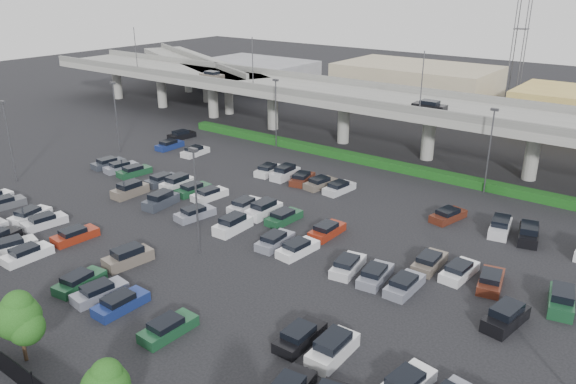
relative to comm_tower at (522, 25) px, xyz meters
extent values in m
plane|color=black|center=(-4.00, -74.00, -15.61)|extent=(280.00, 280.00, 0.00)
cube|color=gray|center=(-4.00, -42.00, -8.36)|extent=(150.00, 13.00, 1.10)
cube|color=#61615C|center=(-4.00, -48.25, -7.31)|extent=(150.00, 0.50, 1.00)
cube|color=#61615C|center=(-4.00, -35.75, -7.31)|extent=(150.00, 0.50, 1.00)
cylinder|color=gray|center=(-69.00, -42.00, -12.26)|extent=(1.80, 1.80, 6.70)
cube|color=#61615C|center=(-69.00, -42.00, -9.11)|extent=(2.60, 9.75, 0.50)
cylinder|color=gray|center=(-55.00, -42.00, -12.26)|extent=(1.80, 1.80, 6.70)
cube|color=#61615C|center=(-55.00, -42.00, -9.11)|extent=(2.60, 9.75, 0.50)
cylinder|color=gray|center=(-41.00, -42.00, -12.26)|extent=(1.80, 1.80, 6.70)
cube|color=#61615C|center=(-41.00, -42.00, -9.11)|extent=(2.60, 9.75, 0.50)
cylinder|color=gray|center=(-27.00, -42.00, -12.26)|extent=(1.80, 1.80, 6.70)
cube|color=#61615C|center=(-27.00, -42.00, -9.11)|extent=(2.60, 9.75, 0.50)
cylinder|color=gray|center=(-13.00, -42.00, -12.26)|extent=(1.80, 1.80, 6.70)
cube|color=#61615C|center=(-13.00, -42.00, -9.11)|extent=(2.60, 9.75, 0.50)
cylinder|color=gray|center=(1.00, -42.00, -12.26)|extent=(1.80, 1.80, 6.70)
cube|color=#61615C|center=(1.00, -42.00, -9.11)|extent=(2.60, 9.75, 0.50)
cylinder|color=gray|center=(15.00, -42.00, -12.26)|extent=(1.80, 1.80, 6.70)
cube|color=#61615C|center=(15.00, -42.00, -9.11)|extent=(2.60, 9.75, 0.50)
cube|color=#6A5F53|center=(-38.00, -45.00, -7.40)|extent=(4.40, 1.82, 0.82)
cube|color=black|center=(-38.00, -45.00, -6.77)|extent=(2.30, 1.60, 0.50)
cube|color=black|center=(2.00, -45.00, -7.40)|extent=(4.40, 1.82, 0.82)
cube|color=black|center=(2.00, -45.00, -6.77)|extent=(2.30, 1.60, 0.50)
cylinder|color=#454549|center=(-54.00, -48.10, -3.81)|extent=(0.14, 0.14, 8.00)
cylinder|color=#454549|center=(-26.00, -48.10, -3.81)|extent=(0.14, 0.14, 8.00)
cylinder|color=#454549|center=(2.00, -48.10, -3.81)|extent=(0.14, 0.14, 8.00)
cube|color=gray|center=(-56.00, -31.00, -8.36)|extent=(50.93, 30.13, 1.10)
cube|color=#61615C|center=(-56.00, -31.00, -7.31)|extent=(47.34, 22.43, 1.00)
cylinder|color=gray|center=(-73.22, -22.97, -12.26)|extent=(1.60, 1.60, 6.70)
cylinder|color=gray|center=(-62.34, -28.04, -12.26)|extent=(1.60, 1.60, 6.70)
cylinder|color=gray|center=(-51.47, -33.11, -12.26)|extent=(1.60, 1.60, 6.70)
cylinder|color=gray|center=(-40.59, -38.18, -12.26)|extent=(1.60, 1.60, 6.70)
cube|color=#123D11|center=(-4.00, -49.00, -15.06)|extent=(66.00, 1.60, 1.10)
cylinder|color=#332316|center=(-2.00, -100.39, -14.63)|extent=(0.26, 0.26, 1.97)
sphere|color=#1C4813|center=(-2.00, -100.39, -12.22)|extent=(3.07, 3.07, 3.07)
sphere|color=#1C4813|center=(-1.29, -100.29, -12.76)|extent=(2.41, 2.41, 2.41)
sphere|color=#1C4813|center=(-2.60, -100.47, -12.55)|extent=(2.41, 2.41, 2.41)
sphere|color=#1C4813|center=(-1.96, -100.27, -11.34)|extent=(2.08, 2.08, 2.08)
sphere|color=#1C4813|center=(8.04, -100.70, -11.72)|extent=(1.89, 1.89, 1.89)
cube|color=white|center=(-18.50, -92.50, -15.20)|extent=(2.77, 4.70, 0.82)
cube|color=black|center=(-18.50, -92.69, -14.57)|extent=(2.08, 2.60, 0.50)
cube|color=white|center=(-15.75, -92.50, -15.20)|extent=(1.86, 4.41, 0.82)
cube|color=black|center=(-15.75, -92.70, -14.57)|extent=(1.62, 2.31, 0.50)
cube|color=#1A492A|center=(-7.50, -92.50, -15.20)|extent=(2.34, 4.59, 0.82)
cube|color=black|center=(-7.50, -92.70, -14.57)|extent=(1.87, 2.48, 0.50)
cube|color=slate|center=(-4.75, -92.50, -15.20)|extent=(2.30, 4.58, 0.82)
cube|color=black|center=(-4.75, -92.70, -14.57)|extent=(1.85, 2.47, 0.50)
cube|color=navy|center=(-2.00, -92.50, -15.20)|extent=(1.85, 4.41, 0.82)
cube|color=black|center=(-2.00, -92.70, -14.57)|extent=(1.62, 2.31, 0.50)
cube|color=#1A492A|center=(3.50, -92.50, -15.20)|extent=(1.95, 4.45, 0.82)
cube|color=black|center=(3.50, -92.70, -14.57)|extent=(1.67, 2.35, 0.50)
cube|color=#4D4F54|center=(-29.50, -87.50, -15.20)|extent=(2.41, 4.61, 0.82)
cube|color=black|center=(-29.50, -87.70, -14.57)|extent=(1.90, 2.50, 0.50)
cube|color=white|center=(-24.00, -87.50, -15.20)|extent=(2.61, 4.66, 0.82)
cube|color=black|center=(-24.00, -87.70, -14.57)|extent=(2.00, 2.56, 0.50)
cube|color=silver|center=(-21.25, -87.50, -15.20)|extent=(2.36, 4.60, 0.82)
cube|color=black|center=(-21.25, -87.70, -14.57)|extent=(1.88, 2.49, 0.50)
cube|color=maroon|center=(-15.75, -87.50, -15.20)|extent=(2.13, 4.52, 0.82)
cube|color=black|center=(-15.75, -87.70, -14.57)|extent=(1.76, 2.41, 0.50)
cube|color=#6A5F53|center=(-7.50, -87.50, -15.09)|extent=(2.38, 4.60, 1.05)
cube|color=black|center=(-7.50, -87.50, -14.27)|extent=(1.93, 2.79, 0.65)
cube|color=black|center=(11.75, -87.50, -15.20)|extent=(1.88, 4.42, 0.82)
cube|color=black|center=(11.75, -87.70, -14.57)|extent=(1.63, 2.32, 0.50)
cube|color=white|center=(14.50, -87.50, -15.09)|extent=(1.89, 4.43, 1.05)
cube|color=black|center=(14.50, -87.50, -14.27)|extent=(1.64, 2.63, 0.65)
cube|color=black|center=(20.00, -87.70, -14.57)|extent=(1.92, 2.51, 0.50)
cube|color=#6A5F53|center=(-21.25, -76.50, -15.09)|extent=(1.82, 4.40, 1.05)
cube|color=black|center=(-21.25, -76.50, -14.27)|extent=(1.60, 2.60, 0.65)
cube|color=#313640|center=(-15.75, -76.50, -15.09)|extent=(2.27, 4.57, 1.05)
cube|color=black|center=(-15.75, -76.50, -14.27)|extent=(1.87, 2.75, 0.65)
cube|color=slate|center=(-10.25, -76.50, -15.20)|extent=(2.52, 4.64, 0.82)
cube|color=black|center=(-10.25, -76.70, -14.57)|extent=(1.96, 2.53, 0.50)
cube|color=white|center=(-4.75, -76.50, -15.09)|extent=(1.92, 4.44, 1.05)
cube|color=black|center=(-4.75, -76.50, -14.27)|extent=(1.66, 2.63, 0.65)
cube|color=slate|center=(0.75, -76.50, -15.20)|extent=(2.05, 4.49, 0.82)
cube|color=black|center=(0.75, -76.70, -14.57)|extent=(1.72, 2.38, 0.50)
cube|color=white|center=(3.50, -76.50, -15.20)|extent=(2.23, 4.55, 0.82)
cube|color=black|center=(3.50, -76.70, -14.57)|extent=(1.82, 2.44, 0.50)
cube|color=silver|center=(9.00, -76.50, -15.20)|extent=(2.46, 4.62, 0.82)
cube|color=black|center=(9.00, -76.70, -14.57)|extent=(1.93, 2.51, 0.50)
cube|color=slate|center=(11.75, -76.50, -15.20)|extent=(2.34, 4.59, 0.82)
cube|color=black|center=(11.75, -76.70, -14.57)|extent=(1.87, 2.48, 0.50)
cube|color=slate|center=(14.50, -76.50, -15.20)|extent=(1.84, 4.41, 0.82)
cube|color=black|center=(14.50, -76.70, -14.57)|extent=(1.61, 2.31, 0.50)
cube|color=black|center=(22.75, -76.50, -15.09)|extent=(2.52, 4.64, 1.05)
cube|color=black|center=(22.75, -76.50, -14.27)|extent=(2.01, 2.83, 0.65)
cube|color=#313640|center=(-32.25, -71.50, -15.20)|extent=(2.27, 4.57, 0.82)
cube|color=black|center=(-32.25, -71.70, -14.57)|extent=(1.83, 2.45, 0.50)
cube|color=slate|center=(-29.50, -71.50, -15.20)|extent=(2.55, 4.65, 0.82)
cube|color=black|center=(-29.50, -71.70, -14.57)|extent=(1.98, 2.54, 0.50)
cube|color=#1A492A|center=(-26.75, -71.50, -15.20)|extent=(2.40, 4.61, 0.82)
cube|color=black|center=(-26.75, -71.70, -14.57)|extent=(1.90, 2.50, 0.50)
cube|color=#313640|center=(-21.25, -71.50, -15.20)|extent=(1.98, 4.46, 0.82)
cube|color=black|center=(-21.25, -71.70, -14.57)|extent=(1.68, 2.36, 0.50)
cube|color=white|center=(-18.50, -71.50, -15.09)|extent=(1.95, 4.45, 1.05)
cube|color=black|center=(-18.50, -71.50, -14.27)|extent=(1.68, 2.65, 0.65)
cube|color=#1A492A|center=(-15.75, -71.50, -15.20)|extent=(2.21, 4.55, 0.82)
cube|color=black|center=(-15.75, -71.70, -14.57)|extent=(1.80, 2.43, 0.50)
cube|color=white|center=(-13.00, -71.50, -15.20)|extent=(2.30, 4.58, 0.82)
cube|color=black|center=(-13.00, -71.70, -14.57)|extent=(1.85, 2.47, 0.50)
cube|color=silver|center=(-7.50, -71.50, -15.20)|extent=(2.08, 4.50, 0.82)
cube|color=black|center=(-7.50, -71.70, -14.57)|extent=(1.73, 2.39, 0.50)
cube|color=white|center=(-4.75, -71.50, -15.09)|extent=(1.92, 4.44, 1.05)
cube|color=black|center=(-4.75, -71.50, -14.27)|extent=(1.66, 2.63, 0.65)
cube|color=#1A492A|center=(-2.00, -71.50, -15.20)|extent=(2.02, 4.48, 0.82)
cube|color=black|center=(-2.00, -71.70, -14.57)|extent=(1.71, 2.37, 0.50)
cube|color=maroon|center=(3.50, -71.50, -15.20)|extent=(1.86, 4.42, 0.82)
cube|color=black|center=(3.50, -71.70, -14.57)|extent=(1.62, 2.31, 0.50)
cube|color=#6A5F53|center=(14.50, -71.50, -15.20)|extent=(1.95, 4.45, 0.82)
cube|color=black|center=(14.50, -71.70, -14.57)|extent=(1.67, 2.35, 0.50)
cube|color=white|center=(17.25, -71.50, -15.20)|extent=(2.15, 4.53, 0.82)
cube|color=black|center=(17.25, -71.70, -14.57)|extent=(1.77, 2.42, 0.50)
cube|color=#552316|center=(20.00, -71.50, -15.20)|extent=(2.65, 4.67, 0.82)
cube|color=black|center=(20.00, -71.70, -14.57)|extent=(2.02, 2.57, 0.50)
cube|color=#1A492A|center=(25.50, -71.50, -15.09)|extent=(2.67, 4.68, 1.05)
cube|color=black|center=(25.50, -71.50, -14.27)|extent=(2.10, 2.87, 0.65)
cube|color=navy|center=(-32.25, -60.50, -15.20)|extent=(1.93, 4.44, 0.82)
cube|color=black|center=(-32.25, -60.70, -14.57)|extent=(1.66, 2.34, 0.50)
cube|color=white|center=(-26.75, -60.50, -15.20)|extent=(2.04, 4.49, 0.82)
cube|color=black|center=(-26.75, -60.70, -14.57)|extent=(1.72, 2.38, 0.50)
cube|color=white|center=(-13.00, -60.50, -15.20)|extent=(2.29, 4.57, 0.82)
cube|color=black|center=(-13.00, -60.70, -14.57)|extent=(1.84, 2.46, 0.50)
cube|color=silver|center=(-10.25, -60.50, -15.09)|extent=(1.92, 4.44, 1.05)
cube|color=black|center=(-10.25, -60.50, -14.27)|extent=(1.66, 2.64, 0.65)
cube|color=#552316|center=(-7.50, -60.50, -15.20)|extent=(2.75, 4.69, 0.82)
cube|color=black|center=(-7.50, -60.70, -14.57)|extent=(2.07, 2.60, 0.50)
cube|color=#6A5F53|center=(-4.75, -60.50, -15.20)|extent=(2.54, 4.65, 0.82)
cube|color=black|center=(-4.75, -60.70, -14.57)|extent=(1.97, 2.54, 0.50)
cube|color=silver|center=(-2.00, -60.50, -15.20)|extent=(2.28, 4.57, 0.82)
cube|color=black|center=(-2.00, -60.70, -14.57)|extent=(1.84, 2.46, 0.50)
cube|color=#552316|center=(11.75, -60.50, -15.20)|extent=(2.81, 4.71, 0.82)
cube|color=black|center=(11.75, -60.69, -14.57)|extent=(2.10, 2.61, 0.50)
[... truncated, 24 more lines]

